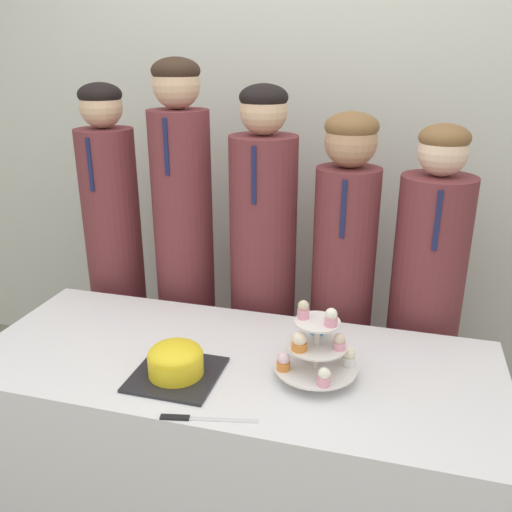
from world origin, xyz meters
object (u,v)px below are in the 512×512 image
(round_cake, at_px, (176,361))
(student_3, at_px, (342,295))
(cupcake_stand, at_px, (316,347))
(student_4, at_px, (423,314))
(student_2, at_px, (263,281))
(student_1, at_px, (185,260))
(cake_knife, at_px, (192,419))
(student_0, at_px, (116,264))

(round_cake, distance_m, student_3, 0.83)
(cupcake_stand, xyz_separation_m, student_4, (0.34, 0.60, -0.13))
(student_2, bearing_deg, round_cake, -97.84)
(round_cake, height_order, student_1, student_1)
(cake_knife, bearing_deg, cupcake_stand, 33.78)
(round_cake, relative_size, student_2, 0.17)
(student_2, bearing_deg, cake_knife, -87.92)
(student_1, xyz_separation_m, student_2, (0.36, 0.00, -0.06))
(cake_knife, bearing_deg, student_4, 43.09)
(student_1, bearing_deg, cake_knife, -66.62)
(student_0, height_order, student_4, student_0)
(cake_knife, height_order, cupcake_stand, cupcake_stand)
(student_3, bearing_deg, student_1, 180.00)
(student_1, relative_size, student_2, 1.06)
(cake_knife, bearing_deg, student_1, 101.83)
(round_cake, relative_size, cupcake_stand, 1.02)
(student_3, bearing_deg, cupcake_stand, -90.88)
(round_cake, distance_m, cake_knife, 0.24)
(round_cake, height_order, student_4, student_4)
(student_1, height_order, student_2, student_1)
(student_3, bearing_deg, student_0, 180.00)
(cupcake_stand, bearing_deg, student_1, 138.87)
(round_cake, xyz_separation_m, student_1, (-0.26, 0.71, 0.05))
(cake_knife, distance_m, student_0, 1.16)
(round_cake, distance_m, student_2, 0.72)
(round_cake, bearing_deg, cake_knife, -55.67)
(cake_knife, xyz_separation_m, student_1, (-0.39, 0.90, 0.11))
(cake_knife, xyz_separation_m, student_0, (-0.73, 0.90, 0.05))
(cupcake_stand, distance_m, student_0, 1.19)
(cake_knife, relative_size, cupcake_stand, 1.05)
(cupcake_stand, xyz_separation_m, student_1, (-0.69, 0.60, -0.00))
(cake_knife, xyz_separation_m, student_2, (-0.03, 0.90, 0.04))
(student_0, relative_size, student_1, 0.94)
(student_1, distance_m, student_2, 0.36)
(student_3, xyz_separation_m, student_4, (0.33, 0.00, -0.04))
(student_1, distance_m, student_3, 0.70)
(student_3, bearing_deg, cake_knife, -108.80)
(student_2, relative_size, student_3, 1.06)
(round_cake, bearing_deg, student_3, 58.38)
(student_0, relative_size, student_2, 1.00)
(student_2, distance_m, student_4, 0.67)
(student_2, xyz_separation_m, student_4, (0.67, -0.00, -0.07))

